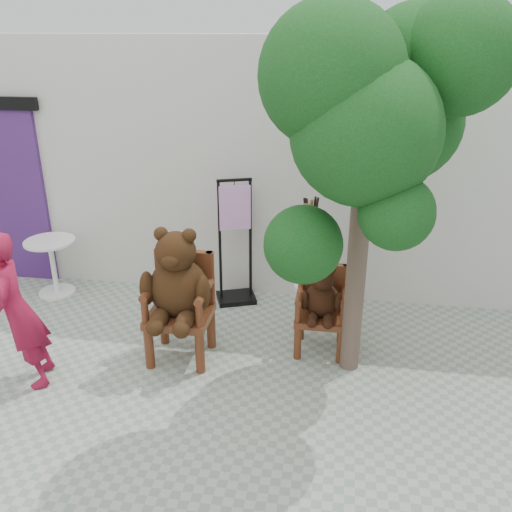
% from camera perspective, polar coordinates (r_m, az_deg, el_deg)
% --- Properties ---
extents(ground_plane, '(60.00, 60.00, 0.00)m').
position_cam_1_polar(ground_plane, '(4.74, -8.39, -17.67)').
color(ground_plane, '#989E8E').
rests_on(ground_plane, ground).
extents(back_wall, '(9.00, 1.00, 3.00)m').
position_cam_1_polar(back_wall, '(6.80, -1.43, 9.63)').
color(back_wall, silver).
rests_on(back_wall, ground).
extents(doorway, '(1.40, 0.11, 2.33)m').
position_cam_1_polar(doorway, '(7.56, -25.30, 6.18)').
color(doorway, '#472165').
rests_on(doorway, ground).
extents(chair_big, '(0.68, 0.72, 1.38)m').
position_cam_1_polar(chair_big, '(5.24, -8.19, -3.32)').
color(chair_big, '#48200F').
rests_on(chair_big, ground).
extents(chair_small, '(0.50, 0.51, 0.95)m').
position_cam_1_polar(chair_small, '(5.44, 6.93, -4.69)').
color(chair_small, '#48200F').
rests_on(chair_small, ground).
extents(person, '(0.53, 0.63, 1.48)m').
position_cam_1_polar(person, '(5.28, -23.82, -5.41)').
color(person, maroon).
rests_on(person, ground).
extents(cafe_table, '(0.60, 0.60, 0.70)m').
position_cam_1_polar(cafe_table, '(7.06, -20.64, -0.45)').
color(cafe_table, white).
rests_on(cafe_table, ground).
extents(display_stand, '(0.54, 0.48, 1.51)m').
position_cam_1_polar(display_stand, '(6.37, -2.17, 0.01)').
color(display_stand, black).
rests_on(display_stand, ground).
extents(stool_bucket, '(0.32, 0.32, 1.45)m').
position_cam_1_polar(stool_bucket, '(5.89, 5.62, -1.49)').
color(stool_bucket, white).
rests_on(stool_bucket, ground).
extents(tree, '(1.89, 2.02, 3.33)m').
position_cam_1_polar(tree, '(4.45, 13.28, 14.88)').
color(tree, '#47352B').
rests_on(tree, ground).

